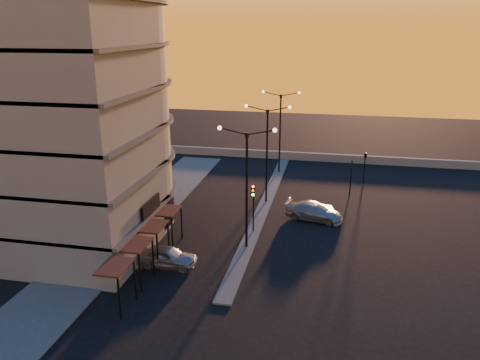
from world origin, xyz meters
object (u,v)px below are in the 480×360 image
streetlamp_mid (267,147)px  car_hatchback (167,256)px  car_sedan (313,209)px  car_wagon (314,212)px  traffic_light_main (253,200)px

streetlamp_mid → car_hatchback: (-5.02, -13.93, -4.86)m
car_sedan → car_wagon: car_wagon is taller
car_sedan → car_wagon: 0.88m
car_hatchback → car_wagon: (9.80, 10.63, 0.00)m
traffic_light_main → car_hatchback: size_ratio=0.98×
car_hatchback → car_wagon: size_ratio=0.85×
streetlamp_mid → car_sedan: size_ratio=2.48×
streetlamp_mid → car_hatchback: size_ratio=2.20×
car_hatchback → car_sedan: (9.65, 11.50, -0.10)m
streetlamp_mid → traffic_light_main: size_ratio=2.24×
car_wagon → car_hatchback: bearing=150.5°
traffic_light_main → car_sedan: 6.97m
streetlamp_mid → traffic_light_main: (0.00, -7.13, -2.70)m
car_hatchback → traffic_light_main: bearing=-36.3°
traffic_light_main → car_hatchback: (-5.02, -6.80, -2.15)m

